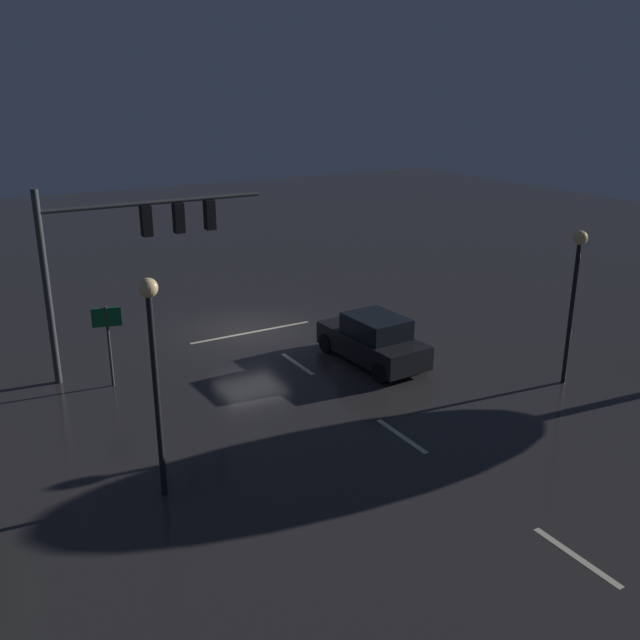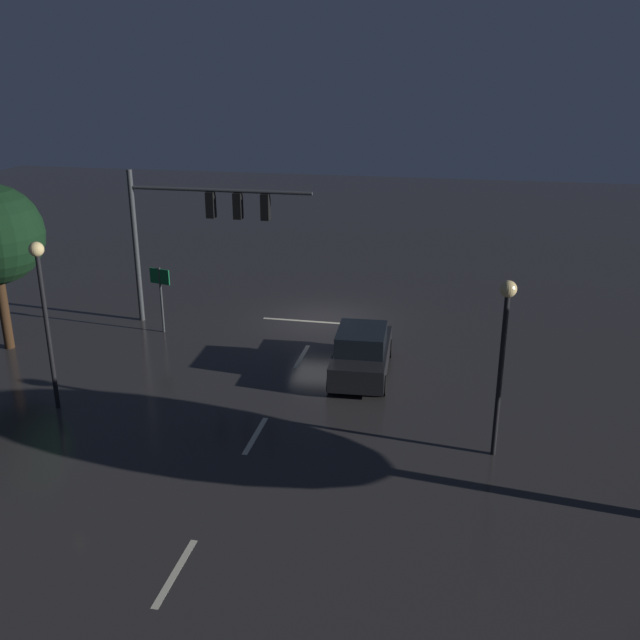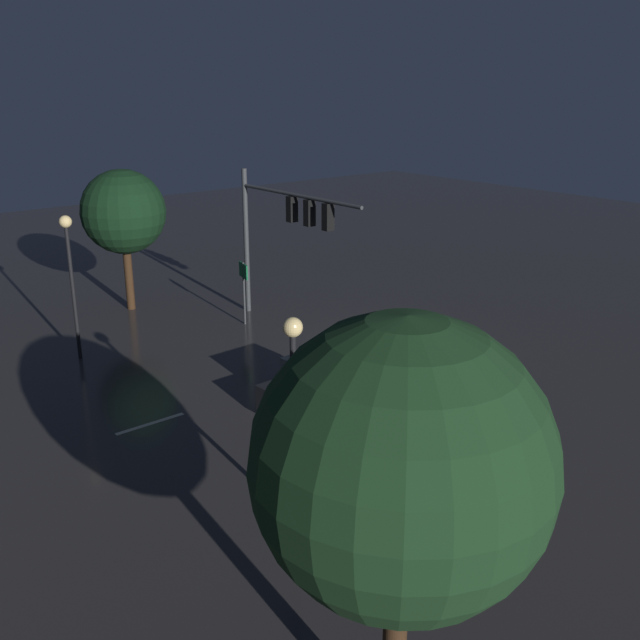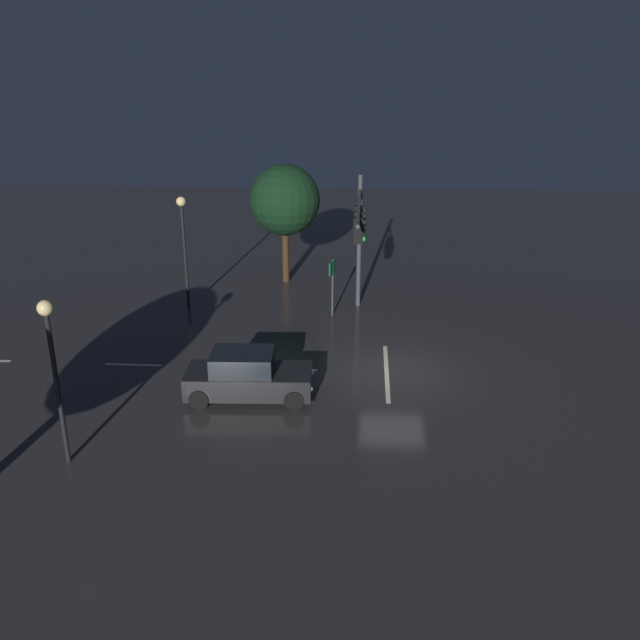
{
  "view_description": "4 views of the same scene",
  "coord_description": "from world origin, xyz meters",
  "px_view_note": "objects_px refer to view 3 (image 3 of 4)",
  "views": [
    {
      "loc": [
        10.62,
        23.78,
        9.24
      ],
      "look_at": [
        -0.29,
        5.06,
        1.86
      ],
      "focal_mm": 39.49,
      "sensor_mm": 36.0,
      "label": 1
    },
    {
      "loc": [
        -5.46,
        27.51,
        10.15
      ],
      "look_at": [
        -1.05,
        5.82,
        2.14
      ],
      "focal_mm": 40.14,
      "sensor_mm": 36.0,
      "label": 2
    },
    {
      "loc": [
        -18.36,
        18.52,
        9.77
      ],
      "look_at": [
        -0.51,
        3.87,
        2.1
      ],
      "focal_mm": 40.87,
      "sensor_mm": 36.0,
      "label": 3
    },
    {
      "loc": [
        -22.99,
        1.21,
        10.85
      ],
      "look_at": [
        0.93,
        2.85,
        1.68
      ],
      "focal_mm": 37.69,
      "sensor_mm": 36.0,
      "label": 4
    }
  ],
  "objects_px": {
    "tree_left_near": "(402,464)",
    "street_lamp_left_kerb": "(293,382)",
    "traffic_signal_assembly": "(284,221)",
    "car_approaching": "(327,382)",
    "route_sign": "(244,280)",
    "street_lamp_right_kerb": "(70,261)",
    "tree_right_near": "(123,212)"
  },
  "relations": [
    {
      "from": "route_sign",
      "to": "tree_right_near",
      "type": "relative_size",
      "value": 0.43
    },
    {
      "from": "street_lamp_left_kerb",
      "to": "street_lamp_right_kerb",
      "type": "height_order",
      "value": "street_lamp_right_kerb"
    },
    {
      "from": "street_lamp_left_kerb",
      "to": "street_lamp_right_kerb",
      "type": "bearing_deg",
      "value": -0.85
    },
    {
      "from": "traffic_signal_assembly",
      "to": "route_sign",
      "type": "bearing_deg",
      "value": 42.73
    },
    {
      "from": "street_lamp_left_kerb",
      "to": "tree_right_near",
      "type": "relative_size",
      "value": 0.81
    },
    {
      "from": "street_lamp_right_kerb",
      "to": "traffic_signal_assembly",
      "type": "bearing_deg",
      "value": -103.0
    },
    {
      "from": "car_approaching",
      "to": "route_sign",
      "type": "distance_m",
      "value": 8.76
    },
    {
      "from": "street_lamp_left_kerb",
      "to": "street_lamp_right_kerb",
      "type": "relative_size",
      "value": 0.94
    },
    {
      "from": "street_lamp_right_kerb",
      "to": "tree_left_near",
      "type": "bearing_deg",
      "value": 172.11
    },
    {
      "from": "car_approaching",
      "to": "tree_left_near",
      "type": "distance_m",
      "value": 12.79
    },
    {
      "from": "street_lamp_left_kerb",
      "to": "tree_left_near",
      "type": "xyz_separation_m",
      "value": [
        -5.61,
        2.42,
        1.31
      ]
    },
    {
      "from": "tree_left_near",
      "to": "tree_right_near",
      "type": "xyz_separation_m",
      "value": [
        23.29,
        -6.76,
        -0.47
      ]
    },
    {
      "from": "street_lamp_left_kerb",
      "to": "traffic_signal_assembly",
      "type": "bearing_deg",
      "value": -35.9
    },
    {
      "from": "street_lamp_right_kerb",
      "to": "route_sign",
      "type": "bearing_deg",
      "value": -94.91
    },
    {
      "from": "street_lamp_left_kerb",
      "to": "route_sign",
      "type": "xyz_separation_m",
      "value": [
        12.65,
        -7.07,
        -1.57
      ]
    },
    {
      "from": "tree_left_near",
      "to": "street_lamp_right_kerb",
      "type": "bearing_deg",
      "value": -7.89
    },
    {
      "from": "car_approaching",
      "to": "street_lamp_right_kerb",
      "type": "xyz_separation_m",
      "value": [
        8.91,
        4.37,
        2.88
      ]
    },
    {
      "from": "street_lamp_left_kerb",
      "to": "car_approaching",
      "type": "bearing_deg",
      "value": -46.53
    },
    {
      "from": "car_approaching",
      "to": "street_lamp_right_kerb",
      "type": "distance_m",
      "value": 10.33
    },
    {
      "from": "car_approaching",
      "to": "route_sign",
      "type": "xyz_separation_m",
      "value": [
        8.32,
        -2.5,
        1.12
      ]
    },
    {
      "from": "car_approaching",
      "to": "tree_left_near",
      "type": "height_order",
      "value": "tree_left_near"
    },
    {
      "from": "tree_left_near",
      "to": "street_lamp_left_kerb",
      "type": "bearing_deg",
      "value": -23.3
    },
    {
      "from": "street_lamp_left_kerb",
      "to": "tree_right_near",
      "type": "height_order",
      "value": "tree_right_near"
    },
    {
      "from": "street_lamp_left_kerb",
      "to": "street_lamp_right_kerb",
      "type": "distance_m",
      "value": 13.24
    },
    {
      "from": "street_lamp_right_kerb",
      "to": "route_sign",
      "type": "relative_size",
      "value": 1.99
    },
    {
      "from": "street_lamp_right_kerb",
      "to": "tree_right_near",
      "type": "relative_size",
      "value": 0.86
    },
    {
      "from": "traffic_signal_assembly",
      "to": "tree_left_near",
      "type": "relative_size",
      "value": 1.07
    },
    {
      "from": "car_approaching",
      "to": "tree_right_near",
      "type": "bearing_deg",
      "value": 0.97
    },
    {
      "from": "car_approaching",
      "to": "street_lamp_left_kerb",
      "type": "height_order",
      "value": "street_lamp_left_kerb"
    },
    {
      "from": "traffic_signal_assembly",
      "to": "route_sign",
      "type": "height_order",
      "value": "traffic_signal_assembly"
    },
    {
      "from": "traffic_signal_assembly",
      "to": "car_approaching",
      "type": "xyz_separation_m",
      "value": [
        -7.05,
        3.67,
        -3.61
      ]
    },
    {
      "from": "route_sign",
      "to": "traffic_signal_assembly",
      "type": "bearing_deg",
      "value": -137.27
    }
  ]
}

